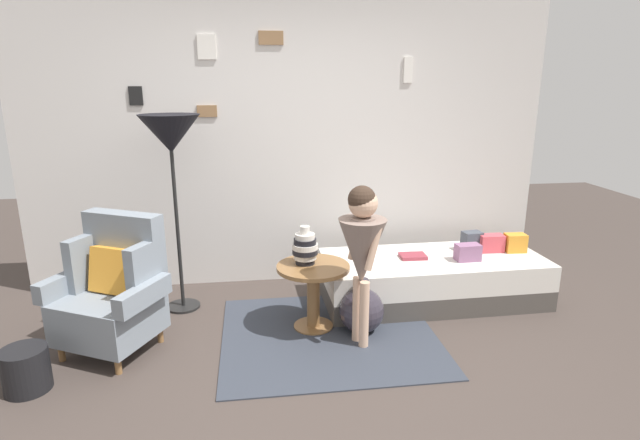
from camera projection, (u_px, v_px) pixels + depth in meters
name	position (u px, v px, depth m)	size (l,w,h in m)	color
ground_plane	(317.00, 392.00, 3.13)	(12.00, 12.00, 0.00)	#423833
gallery_wall	(289.00, 145.00, 4.64)	(4.80, 0.12, 2.60)	silver
rug	(329.00, 335.00, 3.83)	(1.61, 1.45, 0.01)	#333842
armchair	(114.00, 291.00, 3.56)	(0.90, 0.82, 0.97)	olive
daybed	(432.00, 279.00, 4.41)	(1.91, 0.83, 0.40)	#4C4742
pillow_head	(515.00, 243.00, 4.48)	(0.18, 0.12, 0.16)	orange
pillow_mid	(491.00, 243.00, 4.48)	(0.21, 0.12, 0.15)	#D64C56
pillow_back	(472.00, 241.00, 4.51)	(0.16, 0.12, 0.17)	#474C56
pillow_extra	(468.00, 252.00, 4.26)	(0.20, 0.12, 0.14)	gray
side_table	(313.00, 283.00, 3.86)	(0.56, 0.56, 0.52)	olive
vase_striped	(305.00, 248.00, 3.83)	(0.20, 0.20, 0.30)	black
floor_lamp	(171.00, 140.00, 3.93)	(0.48, 0.48, 1.62)	black
person_child	(362.00, 245.00, 3.51)	(0.34, 0.34, 1.19)	#D8AD8E
book_on_daybed	(413.00, 256.00, 4.33)	(0.22, 0.16, 0.03)	#953542
demijohn_near	(361.00, 310.00, 3.85)	(0.35, 0.35, 0.43)	#332D38
magazine_basket	(26.00, 370.00, 3.12)	(0.28, 0.28, 0.28)	black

